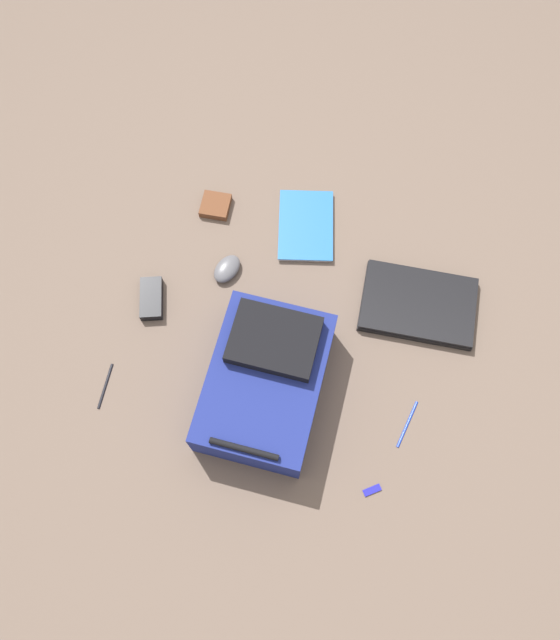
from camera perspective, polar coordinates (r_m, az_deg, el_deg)
ground_plane at (r=1.85m, az=1.55°, el=0.00°), size 3.51×3.51×0.00m
backpack at (r=1.71m, az=-1.29°, el=-5.47°), size 0.30×0.43×0.18m
laptop at (r=1.90m, az=12.47°, el=1.41°), size 0.35×0.24×0.03m
book_manual at (r=1.98m, az=2.36°, el=8.54°), size 0.22×0.28×0.02m
computer_mouse at (r=1.91m, az=-4.83°, el=4.65°), size 0.09×0.12×0.03m
power_brick at (r=1.90m, az=-11.60°, el=1.92°), size 0.10×0.14×0.03m
pen_black at (r=1.85m, az=-15.60°, el=-5.77°), size 0.02×0.13×0.01m
pen_blue at (r=1.79m, az=11.51°, el=-9.24°), size 0.04×0.14×0.01m
earbud_pouch at (r=2.02m, az=-5.88°, el=10.29°), size 0.09×0.09×0.02m
usb_stick at (r=1.74m, az=8.37°, el=-15.03°), size 0.05×0.04×0.01m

